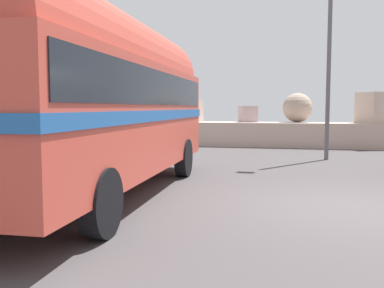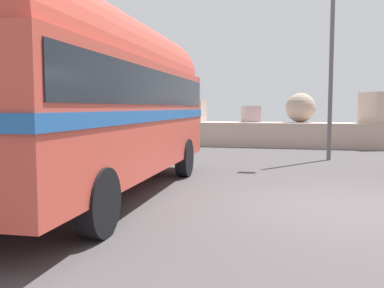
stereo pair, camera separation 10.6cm
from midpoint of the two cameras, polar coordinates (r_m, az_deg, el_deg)
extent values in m
cube|color=#474243|center=(8.02, 19.02, -8.08)|extent=(32.00, 26.00, 0.02)
cube|color=#BCA495|center=(19.63, 15.31, 1.17)|extent=(31.36, 1.80, 1.10)
cube|color=#CAA092|center=(23.16, -17.65, 4.39)|extent=(1.44, 1.43, 1.10)
cube|color=#B7948F|center=(21.37, -14.24, 4.08)|extent=(0.96, 1.02, 0.83)
cube|color=#C7ABA6|center=(20.48, -8.78, 4.11)|extent=(1.14, 1.14, 0.80)
cube|color=#B39B8D|center=(20.36, -0.36, 4.50)|extent=(1.11, 1.11, 1.04)
cube|color=#B89E9F|center=(19.88, 7.39, 4.01)|extent=(0.94, 0.89, 0.74)
sphere|color=tan|center=(20.09, 13.84, 4.77)|extent=(1.34, 1.34, 1.34)
cube|color=#C5AE9D|center=(20.11, 23.63, 4.49)|extent=(1.90, 1.84, 1.33)
cylinder|color=black|center=(11.47, -12.24, -1.58)|extent=(0.31, 0.97, 0.96)
cylinder|color=black|center=(10.79, -1.41, -1.87)|extent=(0.31, 0.97, 0.96)
cylinder|color=black|center=(5.88, -12.63, -7.75)|extent=(0.31, 0.97, 0.96)
cube|color=#C54637|center=(8.57, -12.51, 3.45)|extent=(2.62, 8.46, 2.10)
cylinder|color=#C54637|center=(8.61, -12.64, 10.44)|extent=(2.41, 8.12, 2.20)
cube|color=#235A9F|center=(8.57, -12.51, 3.80)|extent=(2.67, 8.55, 0.20)
cube|color=black|center=(8.58, -12.58, 7.30)|extent=(2.65, 8.13, 0.64)
cube|color=silver|center=(12.65, -4.65, 0.04)|extent=(2.28, 0.22, 0.28)
cylinder|color=#5B5B60|center=(15.01, 17.75, 11.37)|extent=(0.14, 0.14, 7.04)
camera|label=1|loc=(0.05, -90.34, -0.03)|focal=39.69mm
camera|label=2|loc=(0.05, 89.66, 0.03)|focal=39.69mm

